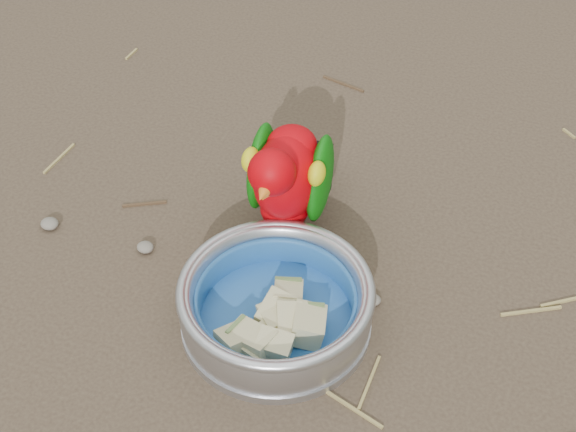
% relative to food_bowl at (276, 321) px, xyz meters
% --- Properties ---
extents(ground, '(60.00, 60.00, 0.00)m').
position_rel_food_bowl_xyz_m(ground, '(0.00, 0.03, -0.01)').
color(ground, '#46372A').
extents(food_bowl, '(0.20, 0.20, 0.02)m').
position_rel_food_bowl_xyz_m(food_bowl, '(0.00, 0.00, 0.00)').
color(food_bowl, '#B2B2BA').
rests_on(food_bowl, ground).
extents(bowl_wall, '(0.20, 0.20, 0.04)m').
position_rel_food_bowl_xyz_m(bowl_wall, '(0.00, 0.00, 0.03)').
color(bowl_wall, '#B2B2BA').
rests_on(bowl_wall, food_bowl).
extents(fruit_wedges, '(0.12, 0.12, 0.03)m').
position_rel_food_bowl_xyz_m(fruit_wedges, '(-0.00, 0.00, 0.02)').
color(fruit_wedges, '#BFB583').
rests_on(fruit_wedges, food_bowl).
extents(lory_parrot, '(0.10, 0.20, 0.16)m').
position_rel_food_bowl_xyz_m(lory_parrot, '(-0.04, 0.13, 0.07)').
color(lory_parrot, '#B20007').
rests_on(lory_parrot, ground).
extents(ground_debris, '(0.90, 0.80, 0.01)m').
position_rel_food_bowl_xyz_m(ground_debris, '(0.02, 0.13, -0.01)').
color(ground_debris, '#9E8A4E').
rests_on(ground_debris, ground).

